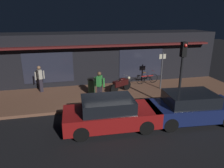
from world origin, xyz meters
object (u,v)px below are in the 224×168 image
Objects in this scene: sign_post at (162,69)px; parked_car_far at (191,107)px; traffic_light_pole at (182,66)px; bicycle_parked at (147,79)px; person_photographer at (40,78)px; person_bystander at (99,85)px; trash_bin at (91,86)px; parked_car_near at (110,114)px; motorcycle at (121,84)px.

sign_post is 0.57× the size of parked_car_far.
bicycle_parked is at bearing 88.46° from traffic_light_pole.
person_photographer is 1.00× the size of person_bystander.
trash_bin is 5.58m from traffic_light_pole.
person_bystander is 1.36m from trash_bin.
parked_car_far is (3.79, -3.14, -0.32)m from person_bystander.
person_bystander is 4.93m from parked_car_far.
bicycle_parked is 1.78× the size of trash_bin.
traffic_light_pole is at bearing 96.91° from parked_car_far.
traffic_light_pole is (7.08, -4.39, 1.45)m from person_photographer.
bicycle_parked is 0.99× the size of person_photographer.
person_photographer is at bearing 171.40° from sign_post.
sign_post is 2.58× the size of trash_bin.
traffic_light_pole reaches higher than trash_bin.
person_photographer is 6.17m from parked_car_near.
traffic_light_pole is at bearing -99.89° from sign_post.
person_photographer is at bearing 147.05° from person_bystander.
motorcycle is 0.37× the size of parked_car_far.
parked_car_near is 3.83m from parked_car_far.
motorcycle is at bearing 68.53° from parked_car_near.
parked_car_far is (-0.45, -4.19, -0.81)m from sign_post.
person_photographer reaches higher than parked_car_far.
person_photographer and person_bystander have the same top height.
trash_bin is at bearing 103.41° from person_bystander.
person_bystander is at bearing 140.41° from parked_car_far.
bicycle_parked is 0.46× the size of traffic_light_pole.
parked_car_far is at bearing -39.59° from person_bystander.
sign_post is 3.42m from traffic_light_pole.
person_bystander is 0.70× the size of sign_post.
bicycle_parked is at bearing 109.74° from sign_post.
traffic_light_pole is 0.85× the size of parked_car_far.
parked_car_far is at bearing -83.09° from traffic_light_pole.
person_bystander is (-1.55, -1.08, 0.38)m from motorcycle.
person_bystander is 2.97m from parked_car_near.
person_bystander is 0.40× the size of parked_car_far.
traffic_light_pole is (-0.12, -4.47, 1.97)m from bicycle_parked.
trash_bin is at bearing -16.95° from person_photographer.
parked_car_near and parked_car_far have the same top height.
person_photographer reaches higher than bicycle_parked.
motorcycle is at bearing -151.77° from bicycle_parked.
person_bystander is 0.40× the size of parked_car_near.
traffic_light_pole is (2.12, -3.26, 1.83)m from motorcycle.
motorcycle is 0.43× the size of traffic_light_pole.
traffic_light_pole is at bearing 11.75° from parked_car_near.
person_photographer is 0.40× the size of parked_car_far.
trash_bin is (-0.30, 1.26, -0.41)m from person_bystander.
motorcycle is 0.93× the size of person_photographer.
person_photographer is at bearing 163.05° from trash_bin.
parked_car_near is (-1.59, -4.04, 0.06)m from motorcycle.
parked_car_near is (-4.27, -4.00, -0.81)m from sign_post.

